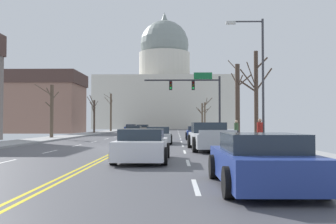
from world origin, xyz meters
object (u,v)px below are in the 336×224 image
object	(u,v)px
sedan_oncoming_01	(143,129)
street_lamp_right	(258,70)
sedan_oncoming_02	(131,128)
pedestrian_01	(260,131)
pedestrian_00	(236,129)
pickup_truck_near_02	(210,137)
bicycle_parked	(272,141)
sedan_near_04	(260,162)
sedan_oncoming_00	(134,131)
sedan_near_03	(143,146)
sedan_near_01	(158,136)
sedan_near_00	(197,133)
signal_gantry	(198,91)

from	to	relation	value
sedan_oncoming_01	street_lamp_right	bearing A→B (deg)	-73.87
sedan_oncoming_01	sedan_oncoming_02	world-z (taller)	sedan_oncoming_02
pedestrian_01	street_lamp_right	bearing A→B (deg)	139.85
sedan_oncoming_02	pedestrian_00	bearing A→B (deg)	-71.61
pickup_truck_near_02	bicycle_parked	size ratio (longest dim) A/B	3.29
sedan_oncoming_02	bicycle_parked	bearing A→B (deg)	-73.68
pickup_truck_near_02	pedestrian_01	world-z (taller)	pedestrian_01
sedan_near_04	sedan_oncoming_00	xyz separation A→B (m)	(-6.90, 34.43, -0.04)
sedan_near_03	sedan_oncoming_00	xyz separation A→B (m)	(-3.65, 28.68, -0.04)
sedan_oncoming_00	pedestrian_01	distance (m)	23.54
street_lamp_right	pickup_truck_near_02	bearing A→B (deg)	-158.68
sedan_near_01	sedan_oncoming_02	distance (m)	41.05
sedan_near_00	pickup_truck_near_02	xyz separation A→B (m)	(-0.02, -13.10, 0.11)
street_lamp_right	bicycle_parked	world-z (taller)	street_lamp_right
sedan_near_04	pedestrian_01	bearing A→B (deg)	77.14
street_lamp_right	sedan_oncoming_01	distance (m)	35.80
bicycle_parked	sedan_near_04	bearing A→B (deg)	-105.70
pickup_truck_near_02	bicycle_parked	world-z (taller)	pickup_truck_near_02
pickup_truck_near_02	sedan_oncoming_01	world-z (taller)	pickup_truck_near_02
pedestrian_01	pickup_truck_near_02	bearing A→B (deg)	-160.27
sedan_near_01	sedan_oncoming_01	world-z (taller)	sedan_oncoming_01
sedan_oncoming_00	pedestrian_01	size ratio (longest dim) A/B	2.62
sedan_oncoming_01	sedan_oncoming_02	bearing A→B (deg)	105.47
sedan_near_03	pickup_truck_near_02	bearing A→B (deg)	62.82
sedan_near_01	bicycle_parked	size ratio (longest dim) A/B	2.62
signal_gantry	sedan_near_01	size ratio (longest dim) A/B	1.70
signal_gantry	sedan_near_04	xyz separation A→B (m)	(-0.37, -29.44, -4.24)
sedan_oncoming_02	street_lamp_right	bearing A→B (deg)	-74.04
sedan_near_04	sedan_near_01	bearing A→B (deg)	99.96
street_lamp_right	sedan_oncoming_01	xyz separation A→B (m)	(-9.88, 34.17, -4.02)
sedan_near_00	sedan_oncoming_02	bearing A→B (deg)	106.72
sedan_near_00	pickup_truck_near_02	size ratio (longest dim) A/B	0.80
signal_gantry	pedestrian_00	size ratio (longest dim) A/B	4.99
sedan_near_01	sedan_near_04	distance (m)	18.71
sedan_near_03	sedan_oncoming_00	size ratio (longest dim) A/B	1.03
sedan_near_03	sedan_near_04	distance (m)	6.60
sedan_oncoming_02	bicycle_parked	xyz separation A→B (m)	(13.64, -46.58, -0.12)
bicycle_parked	sedan_oncoming_02	bearing A→B (deg)	106.32
pickup_truck_near_02	pedestrian_00	xyz separation A→B (m)	(2.80, 8.02, 0.32)
pickup_truck_near_02	sedan_oncoming_01	size ratio (longest dim) A/B	1.31
sedan_near_00	sedan_oncoming_01	world-z (taller)	sedan_oncoming_01
signal_gantry	sedan_near_01	world-z (taller)	signal_gantry
sedan_near_03	pedestrian_01	xyz separation A→B (m)	(6.23, 7.33, 0.44)
sedan_oncoming_00	sedan_oncoming_01	distance (m)	12.88
sedan_oncoming_01	bicycle_parked	bearing A→B (deg)	-73.40
sedan_near_01	pickup_truck_near_02	world-z (taller)	pickup_truck_near_02
sedan_near_01	pickup_truck_near_02	xyz separation A→B (m)	(3.19, -6.44, 0.12)
pickup_truck_near_02	sedan_oncoming_02	world-z (taller)	pickup_truck_near_02
signal_gantry	sedan_near_00	xyz separation A→B (m)	(-0.39, -4.35, -4.25)
sedan_near_00	sedan_oncoming_00	bearing A→B (deg)	126.33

